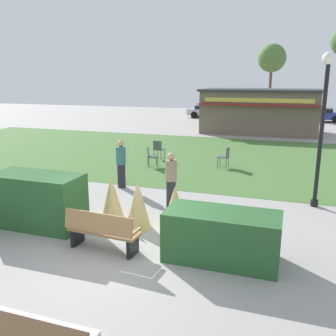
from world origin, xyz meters
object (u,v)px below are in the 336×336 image
cafe_chair_center (225,155)px  parked_car_center_slot (266,113)px  cafe_chair_north (158,148)px  tree_left_bg (272,59)px  person_standing (121,164)px  cafe_chair_east (150,155)px  parked_car_west_slot (209,111)px  lamppost_mid (323,113)px  park_bench (102,231)px  person_strolling (171,180)px  food_kiosk (260,111)px  parked_car_east_slot (320,114)px

cafe_chair_center → parked_car_center_slot: 20.39m
cafe_chair_north → tree_left_bg: size_ratio=0.12×
person_standing → tree_left_bg: bearing=72.9°
cafe_chair_east → parked_car_west_slot: bearing=95.8°
lamppost_mid → park_bench: bearing=-134.5°
person_strolling → park_bench: bearing=-91.4°
food_kiosk → tree_left_bg: bearing=90.6°
food_kiosk → person_strolling: food_kiosk is taller
person_standing → cafe_chair_center: bearing=44.3°
parked_car_west_slot → tree_left_bg: (5.53, 3.54, 5.11)m
cafe_chair_east → person_standing: person_standing is taller
cafe_chair_north → person_standing: bearing=-85.1°
food_kiosk → cafe_chair_north: 11.49m
park_bench → food_kiosk: food_kiosk is taller
parked_car_east_slot → parked_car_center_slot: bearing=-180.0°
lamppost_mid → person_strolling: (-4.09, -1.57, -1.96)m
cafe_chair_center → park_bench: bearing=-97.6°
lamppost_mid → person_standing: bearing=-179.1°
park_bench → person_standing: person_standing is taller
food_kiosk → parked_car_east_slot: (4.64, 8.85, -0.91)m
person_strolling → parked_car_west_slot: person_strolling is taller
parked_car_center_slot → cafe_chair_east: bearing=-99.0°
cafe_chair_north → parked_car_center_slot: parked_car_center_slot is taller
parked_car_east_slot → cafe_chair_east: bearing=-111.0°
parked_car_west_slot → parked_car_center_slot: (5.53, 0.00, 0.00)m
food_kiosk → person_standing: bearing=-101.9°
cafe_chair_east → parked_car_center_slot: (3.38, 21.30, 0.12)m
person_standing → parked_car_west_slot: bearing=84.8°
cafe_chair_north → parked_car_east_slot: 21.38m
cafe_chair_east → tree_left_bg: 25.60m
lamppost_mid → tree_left_bg: (-3.25, 28.03, 2.93)m
cafe_chair_center → cafe_chair_north: bearing=167.8°
lamppost_mid → cafe_chair_north: (-6.86, 4.83, -2.29)m
person_strolling → tree_left_bg: 30.01m
cafe_chair_east → tree_left_bg: size_ratio=0.12×
park_bench → parked_car_east_slot: parked_car_east_slot is taller
person_strolling → tree_left_bg: size_ratio=0.23×
cafe_chair_north → lamppost_mid: bearing=-35.2°
person_strolling → tree_left_bg: bearing=97.2°
lamppost_mid → parked_car_center_slot: lamppost_mid is taller
food_kiosk → parked_car_west_slot: size_ratio=1.94×
parked_car_west_slot → cafe_chair_east: bearing=-84.2°
park_bench → cafe_chair_north: size_ratio=1.95×
lamppost_mid → person_strolling: 4.80m
food_kiosk → tree_left_bg: size_ratio=1.13×
park_bench → person_standing: bearing=111.0°
parked_car_center_slot → park_bench: bearing=-92.8°
cafe_chair_east → cafe_chair_north: (-0.23, 1.64, 0.00)m
cafe_chair_east → cafe_chair_north: size_ratio=1.00×
person_standing → tree_left_bg: 28.73m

